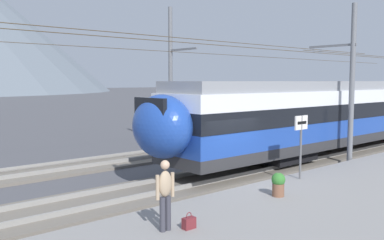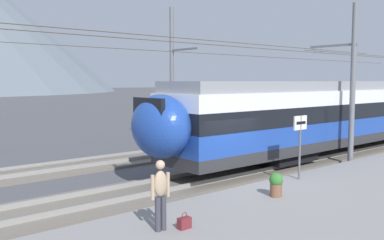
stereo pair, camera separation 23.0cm
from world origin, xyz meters
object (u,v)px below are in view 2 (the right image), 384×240
object	(u,v)px
potted_plant_platform_edge	(276,183)
passenger_walking	(160,192)
train_near_platform	(379,109)
platform_sign	(300,133)
handbag_beside_passenger	(184,223)
catenary_mast_mid	(350,82)
catenary_mast_far_side	(173,75)

from	to	relation	value
potted_plant_platform_edge	passenger_walking	bearing A→B (deg)	-178.36
train_near_platform	platform_sign	world-z (taller)	train_near_platform
platform_sign	handbag_beside_passenger	bearing A→B (deg)	-168.49
train_near_platform	passenger_walking	bearing A→B (deg)	-167.94
handbag_beside_passenger	potted_plant_platform_edge	bearing A→B (deg)	5.58
passenger_walking	handbag_beside_passenger	distance (m)	0.99
catenary_mast_mid	potted_plant_platform_edge	xyz separation A→B (m)	(-7.57, -1.97, -3.08)
platform_sign	passenger_walking	xyz separation A→B (m)	(-6.89, -1.04, -0.74)
train_near_platform	catenary_mast_mid	distance (m)	7.30
catenary_mast_mid	potted_plant_platform_edge	distance (m)	8.41
catenary_mast_mid	passenger_walking	bearing A→B (deg)	-170.09
platform_sign	train_near_platform	bearing A→B (deg)	14.02
train_near_platform	handbag_beside_passenger	size ratio (longest dim) A/B	82.77
train_near_platform	platform_sign	distance (m)	12.35
catenary_mast_mid	catenary_mast_far_side	distance (m)	9.87
catenary_mast_mid	platform_sign	bearing A→B (deg)	-168.34
platform_sign	handbag_beside_passenger	xyz separation A→B (m)	(-6.37, -1.30, -1.54)
train_near_platform	passenger_walking	world-z (taller)	train_near_platform
catenary_mast_mid	catenary_mast_far_side	xyz separation A→B (m)	(-2.68, 9.50, 0.36)
train_near_platform	catenary_mast_far_side	size ratio (longest dim) A/B	0.80
passenger_walking	potted_plant_platform_edge	world-z (taller)	passenger_walking
catenary_mast_far_side	potted_plant_platform_edge	world-z (taller)	catenary_mast_far_side
catenary_mast_far_side	platform_sign	size ratio (longest dim) A/B	18.26
train_near_platform	platform_sign	xyz separation A→B (m)	(-11.98, -2.99, -0.22)
catenary_mast_far_side	catenary_mast_mid	bearing A→B (deg)	-74.21
catenary_mast_far_side	passenger_walking	bearing A→B (deg)	-128.81
train_near_platform	potted_plant_platform_edge	world-z (taller)	train_near_platform
catenary_mast_mid	platform_sign	size ratio (longest dim) A/B	18.26
handbag_beside_passenger	potted_plant_platform_edge	distance (m)	3.95
train_near_platform	potted_plant_platform_edge	xyz separation A→B (m)	(-14.43, -3.90, -1.49)
catenary_mast_far_side	platform_sign	world-z (taller)	catenary_mast_far_side
catenary_mast_far_side	passenger_walking	distance (m)	15.16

